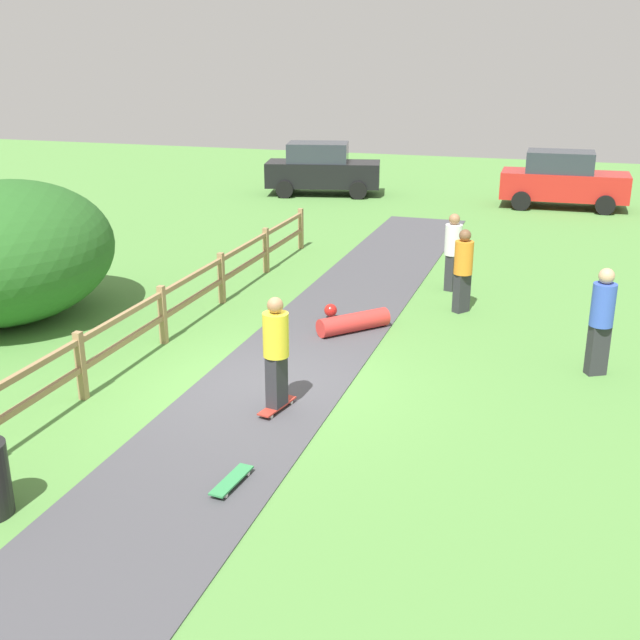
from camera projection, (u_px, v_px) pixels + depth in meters
name	position (u px, v px, depth m)	size (l,w,h in m)	color
ground_plane	(270.00, 387.00, 12.56)	(60.00, 60.00, 0.00)	#568E42
asphalt_path	(270.00, 387.00, 12.55)	(2.40, 28.00, 0.02)	#47474C
wooden_fence	(125.00, 332.00, 13.09)	(0.12, 18.12, 1.10)	#997A51
bush_large	(7.00, 252.00, 15.35)	(3.92, 4.70, 2.77)	#286023
skater_riding	(276.00, 349.00, 11.39)	(0.45, 0.82, 1.77)	#B23326
skater_fallen	(352.00, 321.00, 15.02)	(1.39, 1.37, 0.36)	red
skateboard_loose	(232.00, 480.00, 9.66)	(0.27, 0.82, 0.08)	#338C4C
bystander_orange	(463.00, 267.00, 15.90)	(0.53, 0.53, 1.74)	#2D2D33
bystander_blue	(602.00, 316.00, 12.75)	(0.52, 0.52, 1.83)	#2D2D33
bystander_white	(453.00, 248.00, 17.38)	(0.47, 0.47, 1.74)	#2D2D33
parked_car_black	(322.00, 169.00, 29.17)	(4.47, 2.69, 1.92)	black
parked_car_red	(563.00, 180.00, 26.68)	(4.24, 2.08, 1.92)	red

